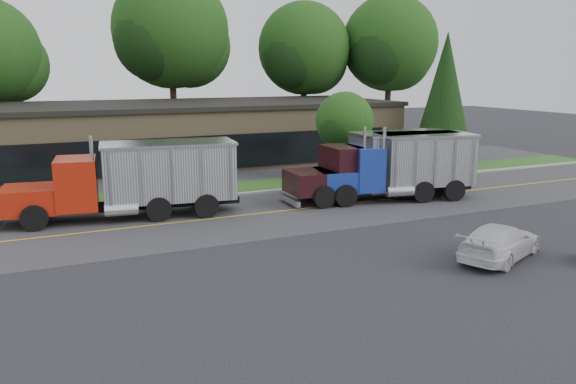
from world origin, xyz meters
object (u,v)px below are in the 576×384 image
dump_truck_red (138,178)px  dump_truck_maroon (383,163)px  rally_car (500,242)px  dump_truck_blue (403,164)px

dump_truck_red → dump_truck_maroon: bearing=-178.0°
dump_truck_red → dump_truck_maroon: size_ratio=1.08×
dump_truck_maroon → rally_car: 10.37m
dump_truck_red → dump_truck_blue: same height
dump_truck_red → dump_truck_blue: size_ratio=1.22×
rally_car → dump_truck_maroon: bearing=-33.7°
dump_truck_maroon → rally_car: (-1.84, -10.14, -1.20)m
dump_truck_blue → rally_car: (-2.53, -9.34, -1.19)m
dump_truck_blue → rally_car: 9.75m
dump_truck_maroon → rally_car: size_ratio=2.26×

